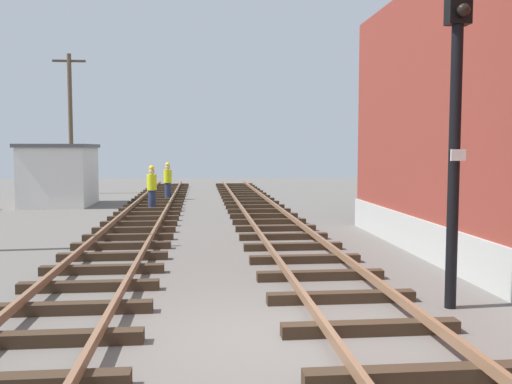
{
  "coord_description": "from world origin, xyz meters",
  "views": [
    {
      "loc": [
        -0.99,
        -7.39,
        2.57
      ],
      "look_at": [
        0.69,
        9.38,
        1.26
      ],
      "focal_mm": 39.4,
      "sensor_mm": 36.0,
      "label": 1
    }
  ],
  "objects_px": {
    "utility_pole_far": "(71,121)",
    "track_worker_foreground": "(168,181)",
    "control_hut": "(59,175)",
    "track_worker_distant": "(152,188)",
    "signal_mast": "(457,89)"
  },
  "relations": [
    {
      "from": "track_worker_foreground",
      "to": "signal_mast",
      "type": "bearing_deg",
      "value": -74.21
    },
    {
      "from": "signal_mast",
      "to": "track_worker_foreground",
      "type": "height_order",
      "value": "signal_mast"
    },
    {
      "from": "signal_mast",
      "to": "control_hut",
      "type": "height_order",
      "value": "signal_mast"
    },
    {
      "from": "utility_pole_far",
      "to": "track_worker_distant",
      "type": "bearing_deg",
      "value": -60.34
    },
    {
      "from": "signal_mast",
      "to": "utility_pole_far",
      "type": "distance_m",
      "value": 26.57
    },
    {
      "from": "track_worker_foreground",
      "to": "track_worker_distant",
      "type": "height_order",
      "value": "same"
    },
    {
      "from": "control_hut",
      "to": "track_worker_distant",
      "type": "distance_m",
      "value": 5.07
    },
    {
      "from": "signal_mast",
      "to": "track_worker_foreground",
      "type": "xyz_separation_m",
      "value": [
        -5.61,
        19.83,
        -2.57
      ]
    },
    {
      "from": "utility_pole_far",
      "to": "track_worker_foreground",
      "type": "xyz_separation_m",
      "value": [
        5.61,
        -4.25,
        -3.17
      ]
    },
    {
      "from": "track_worker_distant",
      "to": "track_worker_foreground",
      "type": "bearing_deg",
      "value": 85.67
    },
    {
      "from": "track_worker_foreground",
      "to": "track_worker_distant",
      "type": "relative_size",
      "value": 1.0
    },
    {
      "from": "utility_pole_far",
      "to": "track_worker_distant",
      "type": "distance_m",
      "value": 11.04
    },
    {
      "from": "track_worker_distant",
      "to": "signal_mast",
      "type": "bearing_deg",
      "value": -68.11
    },
    {
      "from": "signal_mast",
      "to": "control_hut",
      "type": "distance_m",
      "value": 20.41
    },
    {
      "from": "utility_pole_far",
      "to": "track_worker_foreground",
      "type": "relative_size",
      "value": 4.18
    }
  ]
}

